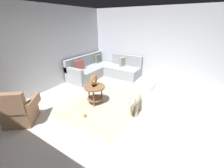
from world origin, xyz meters
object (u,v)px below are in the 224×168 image
object	(u,v)px
dog	(136,101)
dog_toy_ball	(85,115)
torus_sculpture	(94,80)
dog_bed_mat	(146,85)
armchair	(18,111)
sectional_couch	(103,70)
side_table	(95,90)

from	to	relation	value
dog	dog_toy_ball	world-z (taller)	dog
torus_sculpture	dog_bed_mat	size ratio (longest dim) A/B	0.41
dog_toy_ball	armchair	bearing A→B (deg)	130.03
sectional_couch	dog	world-z (taller)	sectional_couch
torus_sculpture	dog_toy_ball	xyz separation A→B (m)	(-0.68, -0.19, -0.66)
armchair	dog	xyz separation A→B (m)	(1.75, -2.14, 0.05)
sectional_couch	dog_bed_mat	size ratio (longest dim) A/B	2.81
dog_bed_mat	dog_toy_ball	distance (m)	2.66
sectional_couch	dog_toy_ball	distance (m)	2.88
side_table	sectional_couch	bearing A→B (deg)	29.05
side_table	dog_bed_mat	world-z (taller)	side_table
side_table	dog	xyz separation A→B (m)	(0.13, -1.20, -0.04)
sectional_couch	side_table	bearing A→B (deg)	-150.95
dog	dog_toy_ball	distance (m)	1.33
side_table	torus_sculpture	xyz separation A→B (m)	(-0.00, -0.00, 0.29)
sectional_couch	dog	distance (m)	2.88
side_table	dog	size ratio (longest dim) A/B	0.71
armchair	dog	world-z (taller)	armchair
dog_bed_mat	torus_sculpture	bearing A→B (deg)	155.22
side_table	dog_toy_ball	size ratio (longest dim) A/B	6.41
side_table	dog_bed_mat	distance (m)	2.12
armchair	dog_bed_mat	world-z (taller)	armchair
dog	dog_toy_ball	size ratio (longest dim) A/B	9.06
torus_sculpture	armchair	bearing A→B (deg)	150.07
dog_bed_mat	sectional_couch	bearing A→B (deg)	89.64
sectional_couch	side_table	distance (m)	2.19
sectional_couch	torus_sculpture	xyz separation A→B (m)	(-1.91, -1.06, 0.42)
armchair	torus_sculpture	xyz separation A→B (m)	(1.62, -0.93, 0.39)
torus_sculpture	dog	distance (m)	1.25
armchair	torus_sculpture	size ratio (longest dim) A/B	3.07
sectional_couch	torus_sculpture	distance (m)	2.22
sectional_couch	armchair	distance (m)	3.53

